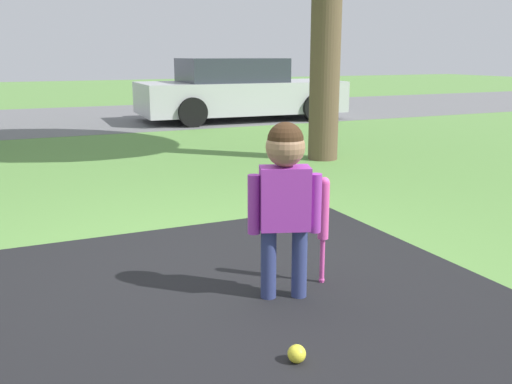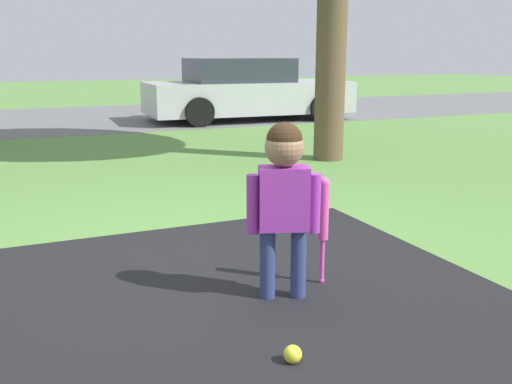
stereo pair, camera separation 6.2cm
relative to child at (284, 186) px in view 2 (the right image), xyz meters
name	(u,v)px [view 2 (the right image)]	position (x,y,z in m)	size (l,w,h in m)	color
ground_plane	(203,269)	(-0.29, 0.64, -0.69)	(60.00, 60.00, 0.00)	#5B8C42
street_strip	(61,119)	(-0.29, 10.76, -0.69)	(40.00, 6.00, 0.01)	slate
child	(284,186)	(0.00, 0.00, 0.00)	(0.41, 0.25, 1.06)	navy
baseball_bat	(323,216)	(0.33, 0.10, -0.24)	(0.07, 0.07, 0.69)	#E54CA5
sports_ball	(293,354)	(-0.29, -0.69, -0.64)	(0.09, 0.09, 0.09)	yellow
parked_car	(246,91)	(3.52, 8.99, -0.06)	(4.55, 2.22, 1.35)	#B7B7BC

